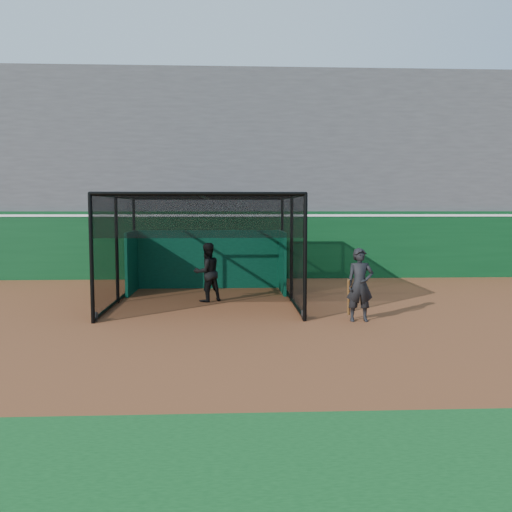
{
  "coord_description": "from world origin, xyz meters",
  "views": [
    {
      "loc": [
        0.09,
        -11.67,
        2.6
      ],
      "look_at": [
        0.74,
        2.0,
        1.4
      ],
      "focal_mm": 38.0,
      "sensor_mm": 36.0,
      "label": 1
    }
  ],
  "objects": [
    {
      "name": "batting_cage",
      "position": [
        -0.62,
        3.37,
        1.46
      ],
      "size": [
        4.93,
        5.57,
        2.93
      ],
      "color": "black",
      "rests_on": "ground"
    },
    {
      "name": "ground",
      "position": [
        0.0,
        0.0,
        0.0
      ],
      "size": [
        120.0,
        120.0,
        0.0
      ],
      "primitive_type": "plane",
      "color": "brown",
      "rests_on": "ground"
    },
    {
      "name": "on_deck_player",
      "position": [
        3.07,
        0.56,
        0.84
      ],
      "size": [
        0.63,
        0.43,
        1.69
      ],
      "color": "black",
      "rests_on": "ground"
    },
    {
      "name": "grandstand",
      "position": [
        0.0,
        12.27,
        4.48
      ],
      "size": [
        50.0,
        7.85,
        8.95
      ],
      "color": "#4C4C4F",
      "rests_on": "ground"
    },
    {
      "name": "batter",
      "position": [
        -0.56,
        3.41,
        0.82
      ],
      "size": [
        1.01,
        0.95,
        1.65
      ],
      "primitive_type": "imported",
      "rotation": [
        0.0,
        0.0,
        3.69
      ],
      "color": "black",
      "rests_on": "ground"
    },
    {
      "name": "outfield_wall",
      "position": [
        0.0,
        8.5,
        1.29
      ],
      "size": [
        50.0,
        0.5,
        2.5
      ],
      "color": "#0A3B19",
      "rests_on": "ground"
    }
  ]
}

